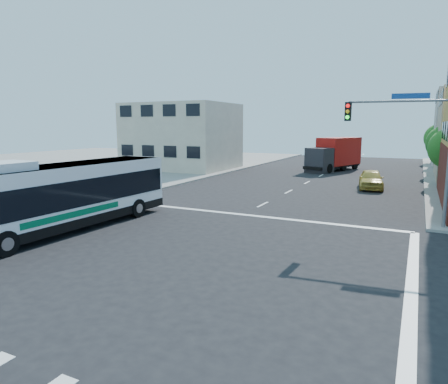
% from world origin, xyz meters
% --- Properties ---
extents(ground, '(120.00, 120.00, 0.00)m').
position_xyz_m(ground, '(0.00, 0.00, 0.00)').
color(ground, black).
rests_on(ground, ground).
extents(sidewalk_nw, '(50.00, 50.00, 0.15)m').
position_xyz_m(sidewalk_nw, '(-35.00, 35.00, 0.07)').
color(sidewalk_nw, gray).
rests_on(sidewalk_nw, ground).
extents(building_west, '(12.06, 10.06, 8.00)m').
position_xyz_m(building_west, '(-17.02, 29.98, 4.01)').
color(building_west, beige).
rests_on(building_west, ground).
extents(signal_mast_ne, '(7.91, 1.13, 8.07)m').
position_xyz_m(signal_mast_ne, '(9.08, 10.62, 4.98)').
color(signal_mast_ne, slate).
rests_on(signal_mast_ne, ground).
extents(street_tree_b, '(3.80, 3.80, 5.79)m').
position_xyz_m(street_tree_b, '(11.90, 35.92, 3.75)').
color(street_tree_b, '#352313').
rests_on(street_tree_b, ground).
extents(street_tree_c, '(3.40, 3.40, 5.29)m').
position_xyz_m(street_tree_c, '(11.90, 43.92, 3.46)').
color(street_tree_c, '#352313').
rests_on(street_tree_c, ground).
extents(street_tree_d, '(4.00, 4.00, 6.03)m').
position_xyz_m(street_tree_d, '(11.90, 51.92, 3.88)').
color(street_tree_d, '#352313').
rests_on(street_tree_d, ground).
extents(transit_bus, '(3.31, 12.89, 3.78)m').
position_xyz_m(transit_bus, '(-6.74, 2.08, 1.85)').
color(transit_bus, black).
rests_on(transit_bus, ground).
extents(box_truck, '(5.40, 9.07, 3.93)m').
position_xyz_m(box_truck, '(0.25, 36.51, 1.91)').
color(box_truck, '#27262C').
rests_on(box_truck, ground).
extents(parked_car, '(2.58, 5.00, 1.63)m').
position_xyz_m(parked_car, '(5.85, 23.73, 0.81)').
color(parked_car, gold).
rests_on(parked_car, ground).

